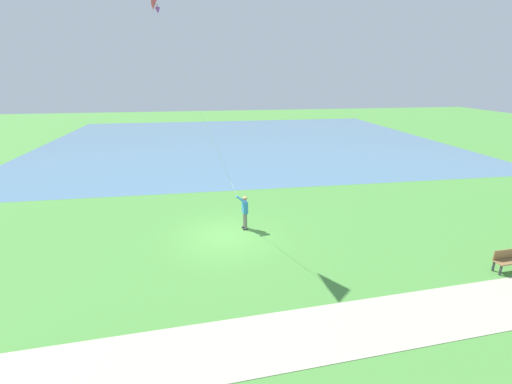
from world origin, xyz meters
name	(u,v)px	position (x,y,z in m)	size (l,w,h in m)	color
ground_plane	(226,236)	(0.00, 0.00, 0.00)	(120.00, 120.00, 0.00)	#4C8E3D
lake_water	(244,141)	(-24.81, 4.00, 0.00)	(36.00, 44.00, 0.01)	teal
walkway_path	(312,334)	(7.07, 2.00, 0.01)	(2.40, 32.00, 0.02)	#B7AD99
person_kite_flyer	(245,209)	(-0.71, 0.98, 1.05)	(0.52, 0.62, 1.83)	#232328
flying_kite	(162,3)	(-0.28, -2.19, 10.03)	(1.41, 3.12, 8.78)	red
park_bench_near_walkway	(511,259)	(4.84, 10.88, 0.51)	(0.53, 1.52, 0.88)	olive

